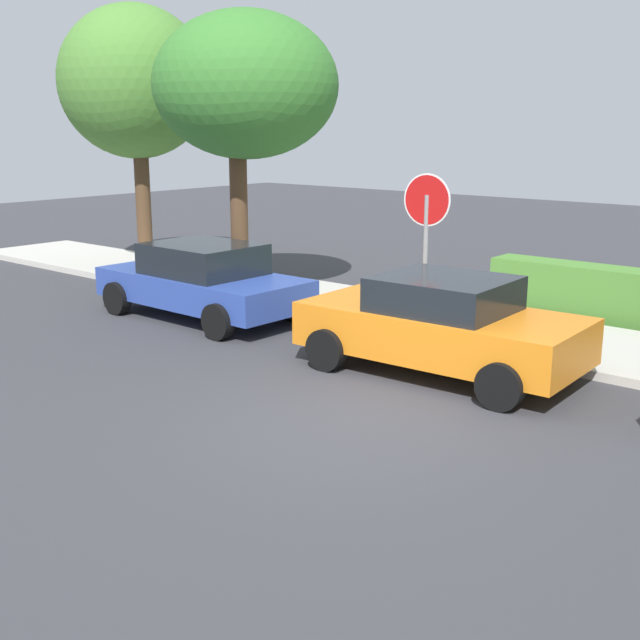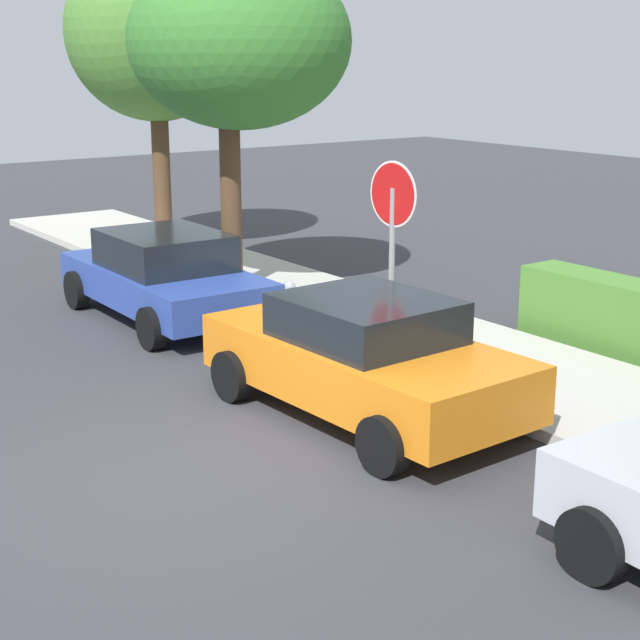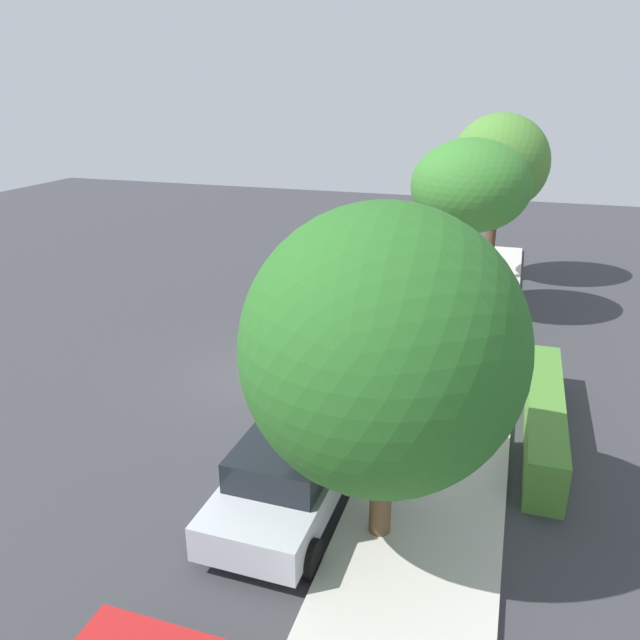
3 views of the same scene
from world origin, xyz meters
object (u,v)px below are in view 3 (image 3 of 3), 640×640
(stop_sign, at_px, (424,303))
(parked_car_orange, at_px, (359,357))
(street_tree_far, at_px, (499,164))
(parked_car_blue, at_px, (403,296))
(street_tree_mid_block, at_px, (382,350))
(street_tree_near_corner, at_px, (470,187))
(parked_car_silver, at_px, (287,476))
(fire_hydrant, at_px, (439,326))

(stop_sign, bearing_deg, parked_car_orange, -49.43)
(stop_sign, bearing_deg, street_tree_far, 172.28)
(parked_car_blue, distance_m, street_tree_mid_block, 11.55)
(stop_sign, relative_size, street_tree_near_corner, 0.48)
(parked_car_orange, distance_m, street_tree_mid_block, 6.63)
(parked_car_silver, relative_size, street_tree_mid_block, 0.71)
(street_tree_mid_block, distance_m, fire_hydrant, 10.13)
(fire_hydrant, bearing_deg, street_tree_far, 170.41)
(stop_sign, xyz_separation_m, street_tree_mid_block, (6.94, 0.36, 1.60))
(parked_car_orange, bearing_deg, street_tree_far, 165.62)
(parked_car_orange, height_order, parked_car_silver, parked_car_silver)
(parked_car_blue, bearing_deg, parked_car_orange, -1.52)
(street_tree_far, relative_size, fire_hydrant, 8.95)
(parked_car_silver, xyz_separation_m, street_tree_mid_block, (0.25, 1.70, 2.82))
(street_tree_near_corner, height_order, fire_hydrant, street_tree_near_corner)
(parked_car_silver, xyz_separation_m, street_tree_near_corner, (-11.43, 1.93, 3.59))
(parked_car_blue, height_order, street_tree_mid_block, street_tree_mid_block)
(parked_car_blue, relative_size, street_tree_far, 0.67)
(street_tree_mid_block, bearing_deg, fire_hydrant, -178.72)
(stop_sign, bearing_deg, fire_hydrant, 176.91)
(street_tree_mid_block, bearing_deg, parked_car_orange, -162.80)
(parked_car_silver, bearing_deg, street_tree_near_corner, 170.43)
(street_tree_far, bearing_deg, street_tree_near_corner, -8.39)
(parked_car_orange, height_order, parked_car_blue, parked_car_orange)
(parked_car_orange, xyz_separation_m, parked_car_blue, (-5.34, 0.14, -0.01))
(parked_car_orange, relative_size, street_tree_far, 0.66)
(street_tree_mid_block, bearing_deg, parked_car_silver, -98.50)
(parked_car_orange, distance_m, parked_car_silver, 5.48)
(parked_car_orange, relative_size, street_tree_near_corner, 0.72)
(parked_car_orange, bearing_deg, fire_hydrant, 158.07)
(parked_car_orange, bearing_deg, parked_car_silver, 0.81)
(parked_car_silver, distance_m, street_tree_far, 16.48)
(parked_car_silver, relative_size, fire_hydrant, 5.79)
(parked_car_orange, bearing_deg, parked_car_blue, 178.48)
(street_tree_mid_block, distance_m, street_tree_far, 16.13)
(parked_car_orange, bearing_deg, stop_sign, 130.57)
(stop_sign, bearing_deg, street_tree_mid_block, 2.96)
(stop_sign, height_order, street_tree_near_corner, street_tree_near_corner)
(fire_hydrant, bearing_deg, parked_car_blue, -136.14)
(street_tree_far, bearing_deg, street_tree_mid_block, -3.13)
(parked_car_blue, bearing_deg, stop_sign, 17.12)
(stop_sign, bearing_deg, street_tree_near_corner, 172.91)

